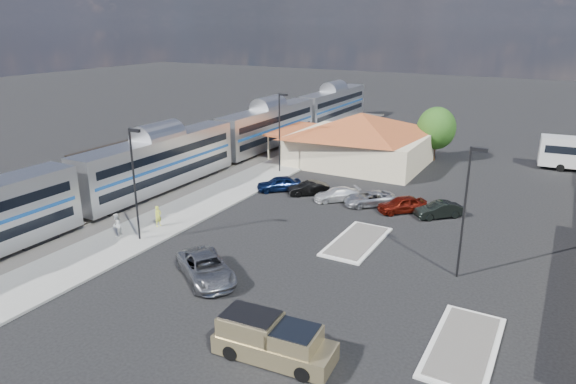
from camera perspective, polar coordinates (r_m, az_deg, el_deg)
The scene contains 22 objects.
ground at distance 40.36m, azimuth 1.29°, elevation -5.50°, with size 280.00×280.00×0.00m, color black.
railbed at distance 58.07m, azimuth -13.53°, elevation 1.58°, with size 16.00×100.00×0.12m, color #4C4944.
platform at distance 51.07m, azimuth -7.52°, elevation -0.33°, with size 5.50×92.00×0.18m, color gray.
passenger_train at distance 52.76m, azimuth -13.99°, elevation 3.04°, with size 3.00×104.00×5.55m.
freight_cars at distance 58.30m, azimuth -17.13°, elevation 3.25°, with size 2.80×46.00×4.00m.
station_depot at distance 62.12m, azimuth 7.96°, elevation 5.93°, with size 18.35×12.24×6.20m.
traffic_island_south at distance 40.49m, azimuth 7.66°, elevation -5.43°, with size 3.30×7.50×0.21m.
traffic_island_north at distance 29.72m, azimuth 18.93°, elevation -15.86°, with size 3.30×7.50×0.21m.
lamp_plat_s at distance 40.22m, azimuth -16.68°, elevation 1.72°, with size 1.08×0.25×9.00m.
lamp_plat_n at distance 57.24m, azimuth -0.88°, elevation 7.30°, with size 1.08×0.25×9.00m.
lamp_lot at distance 34.86m, azimuth 19.24°, elevation -1.08°, with size 1.08×0.25×9.00m.
tree_depot at distance 65.44m, azimuth 16.15°, elevation 6.82°, with size 4.71×4.71×6.63m.
pickup_truck at distance 26.99m, azimuth -1.50°, elevation -16.22°, with size 6.35×2.73×2.14m.
suv at distance 34.79m, azimuth -9.09°, elevation -8.32°, with size 2.79×6.05×1.68m, color #92949A.
person_a at distance 43.80m, azimuth -14.23°, elevation -2.62°, with size 0.64×0.42×1.76m, color #D8E346.
person_b at distance 42.73m, azimuth -18.52°, elevation -3.49°, with size 0.91×0.71×1.87m, color silver.
parked_car_a at distance 51.98m, azimuth -1.03°, elevation 0.94°, with size 1.79×4.44×1.51m, color #0D1C44.
parked_car_b at distance 50.81m, azimuth 2.27°, elevation 0.41°, with size 1.42×4.07×1.34m, color black.
parked_car_c at distance 49.28m, azimuth 5.43°, elevation -0.27°, with size 1.81×4.45×1.29m, color white.
parked_car_d at distance 48.43m, azimuth 9.04°, elevation -0.71°, with size 2.26×4.91×1.36m, color #989AA0.
parked_car_e at distance 47.22m, azimuth 12.56°, elevation -1.35°, with size 1.78×4.41×1.50m, color maroon.
parked_car_f at distance 46.80m, azimuth 16.40°, elevation -1.92°, with size 1.47×4.23×1.39m, color black.
Camera 1 is at (17.09, -32.70, 16.34)m, focal length 32.00 mm.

